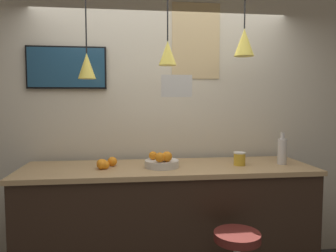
{
  "coord_description": "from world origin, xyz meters",
  "views": [
    {
      "loc": [
        -0.35,
        -2.07,
        1.64
      ],
      "look_at": [
        0.0,
        0.72,
        1.41
      ],
      "focal_mm": 35.0,
      "sensor_mm": 36.0,
      "label": 1
    }
  ],
  "objects_px": {
    "fruit_bowl": "(162,162)",
    "juice_bottle": "(282,151)",
    "spread_jar": "(240,159)",
    "mounted_tv": "(67,68)"
  },
  "relations": [
    {
      "from": "fruit_bowl",
      "to": "spread_jar",
      "type": "relative_size",
      "value": 2.49
    },
    {
      "from": "mounted_tv",
      "to": "juice_bottle",
      "type": "bearing_deg",
      "value": -13.61
    },
    {
      "from": "fruit_bowl",
      "to": "juice_bottle",
      "type": "xyz_separation_m",
      "value": [
        1.08,
        0.02,
        0.07
      ]
    },
    {
      "from": "fruit_bowl",
      "to": "mounted_tv",
      "type": "relative_size",
      "value": 0.39
    },
    {
      "from": "juice_bottle",
      "to": "spread_jar",
      "type": "bearing_deg",
      "value": -180.0
    },
    {
      "from": "fruit_bowl",
      "to": "mounted_tv",
      "type": "height_order",
      "value": "mounted_tv"
    },
    {
      "from": "juice_bottle",
      "to": "spread_jar",
      "type": "height_order",
      "value": "juice_bottle"
    },
    {
      "from": "fruit_bowl",
      "to": "juice_bottle",
      "type": "distance_m",
      "value": 1.09
    },
    {
      "from": "juice_bottle",
      "to": "mounted_tv",
      "type": "relative_size",
      "value": 0.38
    },
    {
      "from": "fruit_bowl",
      "to": "mounted_tv",
      "type": "bearing_deg",
      "value": 150.4
    }
  ]
}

